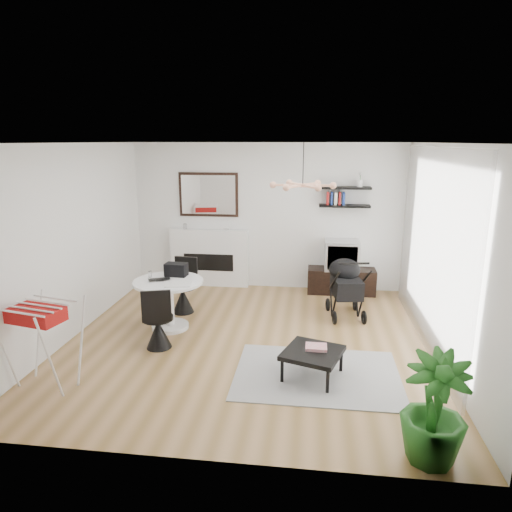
# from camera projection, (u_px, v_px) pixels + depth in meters

# --- Properties ---
(floor) EXTENTS (5.00, 5.00, 0.00)m
(floor) POSITION_uv_depth(u_px,v_px,m) (248.00, 341.00, 6.41)
(floor) COLOR olive
(floor) RESTS_ON ground
(ceiling) EXTENTS (5.00, 5.00, 0.00)m
(ceiling) POSITION_uv_depth(u_px,v_px,m) (247.00, 143.00, 5.74)
(ceiling) COLOR white
(ceiling) RESTS_ON wall_back
(wall_back) EXTENTS (5.00, 0.00, 5.00)m
(wall_back) POSITION_uv_depth(u_px,v_px,m) (267.00, 217.00, 8.48)
(wall_back) COLOR white
(wall_back) RESTS_ON floor
(wall_left) EXTENTS (0.00, 5.00, 5.00)m
(wall_left) POSITION_uv_depth(u_px,v_px,m) (71.00, 242.00, 6.38)
(wall_left) COLOR white
(wall_left) RESTS_ON floor
(wall_right) EXTENTS (0.00, 5.00, 5.00)m
(wall_right) POSITION_uv_depth(u_px,v_px,m) (443.00, 253.00, 5.77)
(wall_right) COLOR white
(wall_right) RESTS_ON floor
(sheer_curtain) EXTENTS (0.04, 3.60, 2.60)m
(sheer_curtain) POSITION_uv_depth(u_px,v_px,m) (431.00, 249.00, 5.97)
(sheer_curtain) COLOR white
(sheer_curtain) RESTS_ON wall_right
(fireplace) EXTENTS (1.50, 0.17, 2.16)m
(fireplace) POSITION_uv_depth(u_px,v_px,m) (209.00, 251.00, 8.70)
(fireplace) COLOR white
(fireplace) RESTS_ON floor
(shelf_lower) EXTENTS (0.90, 0.25, 0.04)m
(shelf_lower) POSITION_uv_depth(u_px,v_px,m) (344.00, 206.00, 8.12)
(shelf_lower) COLOR black
(shelf_lower) RESTS_ON wall_back
(shelf_upper) EXTENTS (0.90, 0.25, 0.04)m
(shelf_upper) POSITION_uv_depth(u_px,v_px,m) (345.00, 188.00, 8.04)
(shelf_upper) COLOR black
(shelf_upper) RESTS_ON wall_back
(pendant_lamp) EXTENTS (0.90, 0.90, 0.10)m
(pendant_lamp) POSITION_uv_depth(u_px,v_px,m) (303.00, 185.00, 6.08)
(pendant_lamp) COLOR tan
(pendant_lamp) RESTS_ON ceiling
(tv_console) EXTENTS (1.22, 0.43, 0.46)m
(tv_console) POSITION_uv_depth(u_px,v_px,m) (341.00, 281.00, 8.37)
(tv_console) COLOR black
(tv_console) RESTS_ON floor
(crt_tv) EXTENTS (0.61, 0.53, 0.53)m
(crt_tv) POSITION_uv_depth(u_px,v_px,m) (342.00, 255.00, 8.24)
(crt_tv) COLOR silver
(crt_tv) RESTS_ON tv_console
(dining_table) EXTENTS (1.02, 1.02, 0.74)m
(dining_table) POSITION_uv_depth(u_px,v_px,m) (169.00, 297.00, 6.72)
(dining_table) COLOR white
(dining_table) RESTS_ON floor
(laptop) EXTENTS (0.37, 0.31, 0.02)m
(laptop) POSITION_uv_depth(u_px,v_px,m) (160.00, 280.00, 6.62)
(laptop) COLOR black
(laptop) RESTS_ON dining_table
(black_bag) EXTENTS (0.34, 0.22, 0.19)m
(black_bag) POSITION_uv_depth(u_px,v_px,m) (176.00, 270.00, 6.87)
(black_bag) COLOR black
(black_bag) RESTS_ON dining_table
(newspaper) EXTENTS (0.42, 0.36, 0.01)m
(newspaper) POSITION_uv_depth(u_px,v_px,m) (178.00, 284.00, 6.48)
(newspaper) COLOR white
(newspaper) RESTS_ON dining_table
(drinking_glass) EXTENTS (0.06, 0.06, 0.09)m
(drinking_glass) POSITION_uv_depth(u_px,v_px,m) (150.00, 274.00, 6.82)
(drinking_glass) COLOR white
(drinking_glass) RESTS_ON dining_table
(chair_far) EXTENTS (0.43, 0.44, 0.89)m
(chair_far) POSITION_uv_depth(u_px,v_px,m) (183.00, 295.00, 7.42)
(chair_far) COLOR black
(chair_far) RESTS_ON floor
(chair_near) EXTENTS (0.45, 0.46, 0.87)m
(chair_near) POSITION_uv_depth(u_px,v_px,m) (158.00, 329.00, 6.12)
(chair_near) COLOR black
(chair_near) RESTS_ON floor
(drying_rack) EXTENTS (0.78, 0.75, 1.00)m
(drying_rack) POSITION_uv_depth(u_px,v_px,m) (44.00, 343.00, 5.10)
(drying_rack) COLOR white
(drying_rack) RESTS_ON floor
(stroller) EXTENTS (0.62, 0.87, 1.01)m
(stroller) POSITION_uv_depth(u_px,v_px,m) (345.00, 289.00, 7.24)
(stroller) COLOR black
(stroller) RESTS_ON floor
(rug) EXTENTS (1.95, 1.41, 0.01)m
(rug) POSITION_uv_depth(u_px,v_px,m) (317.00, 375.00, 5.46)
(rug) COLOR gray
(rug) RESTS_ON floor
(coffee_table) EXTENTS (0.81, 0.81, 0.33)m
(coffee_table) POSITION_uv_depth(u_px,v_px,m) (313.00, 354.00, 5.35)
(coffee_table) COLOR black
(coffee_table) RESTS_ON rug
(magazines) EXTENTS (0.25, 0.20, 0.04)m
(magazines) POSITION_uv_depth(u_px,v_px,m) (316.00, 347.00, 5.39)
(magazines) COLOR #CB3248
(magazines) RESTS_ON coffee_table
(potted_plant) EXTENTS (0.64, 0.64, 1.00)m
(potted_plant) POSITION_uv_depth(u_px,v_px,m) (434.00, 409.00, 3.90)
(potted_plant) COLOR #1F5B1A
(potted_plant) RESTS_ON floor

